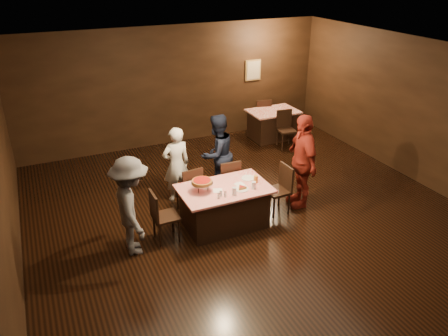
% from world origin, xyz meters
% --- Properties ---
extents(room, '(10.00, 10.04, 3.02)m').
position_xyz_m(room, '(0.00, 0.01, 2.14)').
color(room, black).
rests_on(room, ground).
extents(main_table, '(1.60, 1.00, 0.77)m').
position_xyz_m(main_table, '(-0.57, 0.77, 0.39)').
color(main_table, red).
rests_on(main_table, ground).
extents(back_table, '(1.30, 0.90, 0.77)m').
position_xyz_m(back_table, '(2.41, 4.16, 0.39)').
color(back_table, '#B81D0C').
rests_on(back_table, ground).
extents(chair_far_left, '(0.46, 0.46, 0.95)m').
position_xyz_m(chair_far_left, '(-0.97, 1.52, 0.47)').
color(chair_far_left, black).
rests_on(chair_far_left, ground).
extents(chair_far_right, '(0.43, 0.43, 0.95)m').
position_xyz_m(chair_far_right, '(-0.17, 1.52, 0.47)').
color(chair_far_right, black).
rests_on(chair_far_right, ground).
extents(chair_end_left, '(0.42, 0.42, 0.95)m').
position_xyz_m(chair_end_left, '(-1.67, 0.77, 0.47)').
color(chair_end_left, black).
rests_on(chair_end_left, ground).
extents(chair_end_right, '(0.44, 0.44, 0.95)m').
position_xyz_m(chair_end_right, '(0.53, 0.77, 0.47)').
color(chair_end_right, black).
rests_on(chair_end_right, ground).
extents(chair_back_near, '(0.47, 0.47, 0.95)m').
position_xyz_m(chair_back_near, '(2.41, 3.46, 0.47)').
color(chair_back_near, black).
rests_on(chair_back_near, ground).
extents(chair_back_far, '(0.51, 0.51, 0.95)m').
position_xyz_m(chair_back_far, '(2.41, 4.76, 0.47)').
color(chair_back_far, black).
rests_on(chair_back_far, ground).
extents(diner_white_jacket, '(0.59, 0.41, 1.55)m').
position_xyz_m(diner_white_jacket, '(-1.04, 2.02, 0.78)').
color(diner_white_jacket, silver).
rests_on(diner_white_jacket, ground).
extents(diner_navy_hoodie, '(0.99, 0.88, 1.67)m').
position_xyz_m(diner_navy_hoodie, '(-0.15, 2.04, 0.84)').
color(diner_navy_hoodie, black).
rests_on(diner_navy_hoodie, ground).
extents(diner_grey_knit, '(0.68, 1.12, 1.69)m').
position_xyz_m(diner_grey_knit, '(-2.24, 0.68, 0.85)').
color(diner_grey_knit, '#56565B').
rests_on(diner_grey_knit, ground).
extents(diner_red_shirt, '(0.66, 1.16, 1.87)m').
position_xyz_m(diner_red_shirt, '(1.10, 0.86, 0.93)').
color(diner_red_shirt, maroon).
rests_on(diner_red_shirt, ground).
extents(pizza_stand, '(0.38, 0.38, 0.22)m').
position_xyz_m(pizza_stand, '(-0.97, 0.82, 0.95)').
color(pizza_stand, black).
rests_on(pizza_stand, main_table).
extents(plate_with_slice, '(0.25, 0.25, 0.06)m').
position_xyz_m(plate_with_slice, '(-0.32, 0.59, 0.80)').
color(plate_with_slice, white).
rests_on(plate_with_slice, main_table).
extents(plate_empty, '(0.25, 0.25, 0.01)m').
position_xyz_m(plate_empty, '(-0.02, 0.92, 0.78)').
color(plate_empty, white).
rests_on(plate_empty, main_table).
extents(glass_front_left, '(0.08, 0.08, 0.14)m').
position_xyz_m(glass_front_left, '(-0.52, 0.47, 0.84)').
color(glass_front_left, silver).
rests_on(glass_front_left, main_table).
extents(glass_front_right, '(0.08, 0.08, 0.14)m').
position_xyz_m(glass_front_right, '(-0.12, 0.52, 0.84)').
color(glass_front_right, silver).
rests_on(glass_front_right, main_table).
extents(glass_amber, '(0.08, 0.08, 0.14)m').
position_xyz_m(glass_amber, '(0.03, 0.72, 0.84)').
color(glass_amber, '#BF7F26').
rests_on(glass_amber, main_table).
extents(condiments, '(0.17, 0.10, 0.09)m').
position_xyz_m(condiments, '(-0.75, 0.49, 0.82)').
color(condiments, silver).
rests_on(condiments, main_table).
extents(napkin_center, '(0.19, 0.19, 0.01)m').
position_xyz_m(napkin_center, '(-0.27, 0.77, 0.77)').
color(napkin_center, white).
rests_on(napkin_center, main_table).
extents(napkin_left, '(0.21, 0.21, 0.01)m').
position_xyz_m(napkin_left, '(-0.72, 0.72, 0.77)').
color(napkin_left, white).
rests_on(napkin_left, main_table).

